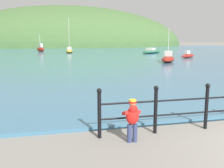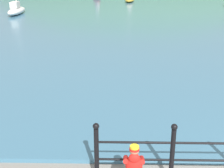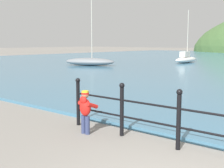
{
  "view_description": "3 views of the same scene",
  "coord_description": "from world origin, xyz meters",
  "px_view_note": "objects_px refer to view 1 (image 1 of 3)",
  "views": [
    {
      "loc": [
        -4.75,
        -4.35,
        2.38
      ],
      "look_at": [
        -2.9,
        3.51,
        0.93
      ],
      "focal_mm": 42.0,
      "sensor_mm": 36.0,
      "label": 1
    },
    {
      "loc": [
        -3.29,
        -3.51,
        3.83
      ],
      "look_at": [
        -3.44,
        3.66,
        1.17
      ],
      "focal_mm": 50.0,
      "sensor_mm": 36.0,
      "label": 2
    },
    {
      "loc": [
        1.99,
        -3.84,
        2.1
      ],
      "look_at": [
        -4.37,
        3.63,
        0.78
      ],
      "focal_mm": 50.0,
      "sensor_mm": 36.0,
      "label": 3
    }
  ],
  "objects_px": {
    "child_in_coat": "(132,117)",
    "boat_white_sailboat": "(69,51)",
    "boat_far_right": "(188,55)",
    "boat_twin_mast": "(168,58)",
    "boat_far_left": "(41,49)",
    "boat_green_fishing": "(152,51)"
  },
  "relations": [
    {
      "from": "child_in_coat",
      "to": "boat_white_sailboat",
      "type": "bearing_deg",
      "value": 88.21
    },
    {
      "from": "boat_far_right",
      "to": "boat_twin_mast",
      "type": "xyz_separation_m",
      "value": [
        -4.3,
        -4.11,
        0.07
      ]
    },
    {
      "from": "child_in_coat",
      "to": "boat_far_left",
      "type": "distance_m",
      "value": 38.32
    },
    {
      "from": "boat_green_fishing",
      "to": "boat_twin_mast",
      "type": "xyz_separation_m",
      "value": [
        -3.81,
        -13.59,
        0.1
      ]
    },
    {
      "from": "boat_far_right",
      "to": "boat_far_left",
      "type": "relative_size",
      "value": 0.93
    },
    {
      "from": "boat_far_left",
      "to": "boat_green_fishing",
      "type": "bearing_deg",
      "value": -26.01
    },
    {
      "from": "boat_green_fishing",
      "to": "boat_white_sailboat",
      "type": "height_order",
      "value": "boat_white_sailboat"
    },
    {
      "from": "boat_far_right",
      "to": "boat_far_left",
      "type": "bearing_deg",
      "value": 133.48
    },
    {
      "from": "child_in_coat",
      "to": "boat_white_sailboat",
      "type": "height_order",
      "value": "boat_white_sailboat"
    },
    {
      "from": "child_in_coat",
      "to": "boat_far_right",
      "type": "height_order",
      "value": "child_in_coat"
    },
    {
      "from": "boat_far_right",
      "to": "boat_far_left",
      "type": "xyz_separation_m",
      "value": [
        -16.32,
        17.21,
        0.16
      ]
    },
    {
      "from": "child_in_coat",
      "to": "boat_far_left",
      "type": "xyz_separation_m",
      "value": [
        -3.2,
        38.18,
        -0.08
      ]
    },
    {
      "from": "child_in_coat",
      "to": "boat_twin_mast",
      "type": "xyz_separation_m",
      "value": [
        8.81,
        16.86,
        -0.17
      ]
    },
    {
      "from": "child_in_coat",
      "to": "boat_white_sailboat",
      "type": "xyz_separation_m",
      "value": [
        1.07,
        34.19,
        -0.21
      ]
    },
    {
      "from": "boat_far_right",
      "to": "child_in_coat",
      "type": "bearing_deg",
      "value": -122.02
    },
    {
      "from": "child_in_coat",
      "to": "boat_far_left",
      "type": "relative_size",
      "value": 0.39
    },
    {
      "from": "boat_green_fishing",
      "to": "boat_white_sailboat",
      "type": "xyz_separation_m",
      "value": [
        -11.55,
        3.73,
        0.05
      ]
    },
    {
      "from": "child_in_coat",
      "to": "boat_far_right",
      "type": "relative_size",
      "value": 0.42
    },
    {
      "from": "boat_far_left",
      "to": "boat_far_right",
      "type": "bearing_deg",
      "value": -46.52
    },
    {
      "from": "boat_green_fishing",
      "to": "boat_white_sailboat",
      "type": "bearing_deg",
      "value": 162.12
    },
    {
      "from": "boat_twin_mast",
      "to": "boat_far_left",
      "type": "xyz_separation_m",
      "value": [
        -12.02,
        21.32,
        0.09
      ]
    },
    {
      "from": "boat_green_fishing",
      "to": "boat_twin_mast",
      "type": "relative_size",
      "value": 1.5
    }
  ]
}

